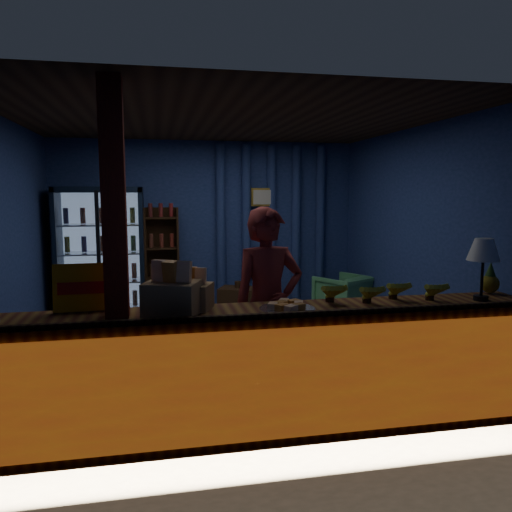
% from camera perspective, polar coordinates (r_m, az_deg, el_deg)
% --- Properties ---
extents(ground, '(4.60, 4.60, 0.00)m').
position_cam_1_polar(ground, '(5.82, -3.22, -10.99)').
color(ground, '#515154').
rests_on(ground, ground).
extents(room_walls, '(4.60, 4.60, 4.60)m').
position_cam_1_polar(room_walls, '(5.53, -3.34, 4.64)').
color(room_walls, navy).
rests_on(room_walls, ground).
extents(counter, '(4.40, 0.57, 0.99)m').
position_cam_1_polar(counter, '(3.88, 0.80, -13.00)').
color(counter, brown).
rests_on(counter, ground).
extents(support_post, '(0.16, 0.16, 2.60)m').
position_cam_1_polar(support_post, '(3.62, -15.69, -1.29)').
color(support_post, maroon).
rests_on(support_post, ground).
extents(beverage_cooler, '(1.20, 0.62, 1.90)m').
position_cam_1_polar(beverage_cooler, '(7.48, -17.22, 0.13)').
color(beverage_cooler, black).
rests_on(beverage_cooler, ground).
extents(bottle_shelf, '(0.50, 0.28, 1.60)m').
position_cam_1_polar(bottle_shelf, '(7.60, -10.69, -0.62)').
color(bottle_shelf, '#372611').
rests_on(bottle_shelf, ground).
extents(curtain_folds, '(1.74, 0.14, 2.50)m').
position_cam_1_polar(curtain_folds, '(7.83, 1.77, 3.45)').
color(curtain_folds, navy).
rests_on(curtain_folds, room_walls).
extents(framed_picture, '(0.36, 0.04, 0.28)m').
position_cam_1_polar(framed_picture, '(7.74, 0.77, 6.74)').
color(framed_picture, gold).
rests_on(framed_picture, room_walls).
extents(shopkeeper, '(0.67, 0.49, 1.70)m').
position_cam_1_polar(shopkeeper, '(4.30, 1.38, -5.77)').
color(shopkeeper, maroon).
rests_on(shopkeeper, ground).
extents(green_chair, '(0.92, 0.93, 0.63)m').
position_cam_1_polar(green_chair, '(7.46, 9.94, -4.51)').
color(green_chair, '#55AA69').
rests_on(green_chair, ground).
extents(side_table, '(0.62, 0.55, 0.56)m').
position_cam_1_polar(side_table, '(7.21, -2.08, -5.44)').
color(side_table, '#372611').
rests_on(side_table, ground).
extents(yellow_sign, '(0.45, 0.11, 0.35)m').
position_cam_1_polar(yellow_sign, '(3.89, -19.00, -3.42)').
color(yellow_sign, '#E8A40C').
rests_on(yellow_sign, counter).
extents(snack_box_left, '(0.45, 0.41, 0.39)m').
position_cam_1_polar(snack_box_left, '(3.62, -9.57, -4.49)').
color(snack_box_left, '#A47E4F').
rests_on(snack_box_left, counter).
extents(snack_box_centre, '(0.36, 0.34, 0.31)m').
position_cam_1_polar(snack_box_centre, '(3.79, -7.42, -4.36)').
color(snack_box_centre, '#A47E4F').
rests_on(snack_box_centre, counter).
extents(pastry_tray, '(0.42, 0.42, 0.07)m').
position_cam_1_polar(pastry_tray, '(3.71, 3.59, -5.96)').
color(pastry_tray, silver).
rests_on(pastry_tray, counter).
extents(banana_bunches, '(1.06, 0.30, 0.17)m').
position_cam_1_polar(banana_bunches, '(4.13, 14.26, -3.93)').
color(banana_bunches, gold).
rests_on(banana_bunches, counter).
extents(table_lamp, '(0.26, 0.26, 0.51)m').
position_cam_1_polar(table_lamp, '(4.40, 24.56, 0.41)').
color(table_lamp, black).
rests_on(table_lamp, counter).
extents(pineapple, '(0.16, 0.16, 0.27)m').
position_cam_1_polar(pineapple, '(4.76, 25.17, -2.60)').
color(pineapple, olive).
rests_on(pineapple, counter).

